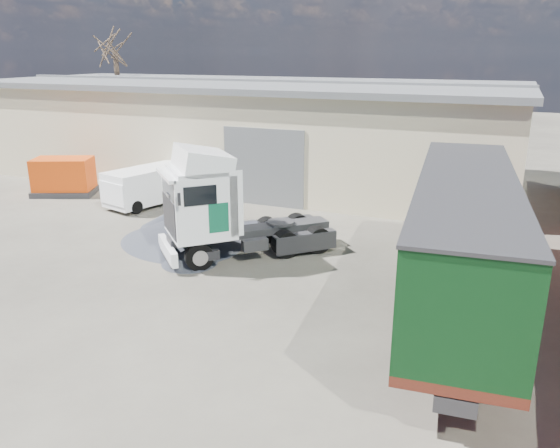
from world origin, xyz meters
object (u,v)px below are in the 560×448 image
at_px(bare_tree, 114,36).
at_px(panel_van, 147,186).
at_px(box_trailer, 463,232).
at_px(orange_skip, 64,179).
at_px(tractor_unit, 221,211).

height_order(bare_tree, panel_van, bare_tree).
bearing_deg(box_trailer, orange_skip, 158.02).
height_order(bare_tree, tractor_unit, bare_tree).
height_order(bare_tree, orange_skip, bare_tree).
height_order(bare_tree, box_trailer, bare_tree).
relative_size(bare_tree, panel_van, 2.11).
relative_size(tractor_unit, panel_van, 1.24).
bearing_deg(box_trailer, panel_van, 152.78).
distance_m(panel_van, orange_skip, 5.04).
xyz_separation_m(tractor_unit, orange_skip, (-11.55, 4.64, -0.86)).
relative_size(bare_tree, box_trailer, 0.82).
height_order(tractor_unit, panel_van, tractor_unit).
bearing_deg(orange_skip, panel_van, -24.32).
height_order(box_trailer, panel_van, box_trailer).
bearing_deg(bare_tree, orange_skip, -63.92).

